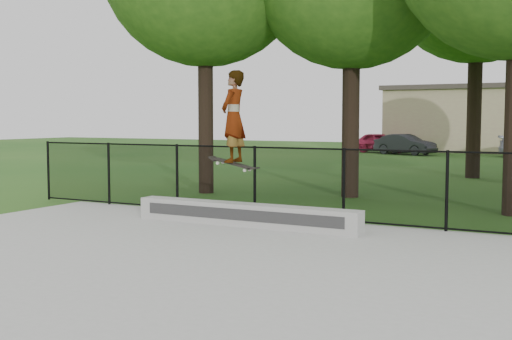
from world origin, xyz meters
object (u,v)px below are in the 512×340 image
object	(u,v)px
car_a	(380,142)
skater_airborne	(233,118)
grind_ledge	(245,215)
car_b	(405,144)

from	to	relation	value
car_a	skater_airborne	size ratio (longest dim) A/B	1.91
grind_ledge	skater_airborne	size ratio (longest dim) A/B	2.43
car_b	skater_airborne	world-z (taller)	skater_airborne
grind_ledge	car_b	xyz separation A→B (m)	(-4.04, 27.17, 0.33)
car_a	car_b	bearing A→B (deg)	-142.63
grind_ledge	car_b	world-z (taller)	car_b
car_a	car_b	size ratio (longest dim) A/B	1.10
car_a	skater_airborne	xyz separation A→B (m)	(5.90, -29.03, 1.51)
grind_ledge	skater_airborne	world-z (taller)	skater_airborne
grind_ledge	car_a	distance (m)	29.59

